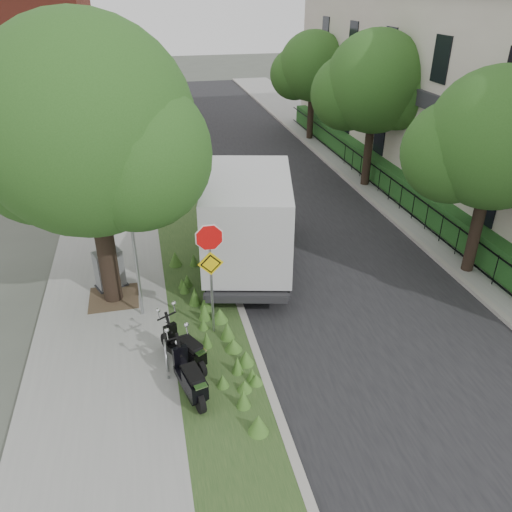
{
  "coord_description": "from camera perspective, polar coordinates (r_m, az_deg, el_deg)",
  "views": [
    {
      "loc": [
        -2.69,
        -9.98,
        8.13
      ],
      "look_at": [
        0.12,
        2.25,
        1.3
      ],
      "focal_mm": 35.0,
      "sensor_mm": 36.0,
      "label": 1
    }
  ],
  "objects": [
    {
      "name": "ground",
      "position": [
        13.15,
        1.71,
        -9.65
      ],
      "size": [
        120.0,
        120.0,
        0.0
      ],
      "primitive_type": "plane",
      "color": "#4C5147",
      "rests_on": "ground"
    },
    {
      "name": "sidewalk_near",
      "position": [
        21.6,
        -16.18,
        5.47
      ],
      "size": [
        3.5,
        60.0,
        0.12
      ],
      "primitive_type": "cube",
      "color": "gray",
      "rests_on": "ground"
    },
    {
      "name": "verge",
      "position": [
        21.58,
        -8.89,
        6.26
      ],
      "size": [
        2.0,
        60.0,
        0.12
      ],
      "primitive_type": "cube",
      "color": "#24411C",
      "rests_on": "ground"
    },
    {
      "name": "kerb_near",
      "position": [
        21.65,
        -6.24,
        6.53
      ],
      "size": [
        0.2,
        60.0,
        0.13
      ],
      "primitive_type": "cube",
      "color": "#9E9991",
      "rests_on": "ground"
    },
    {
      "name": "road",
      "position": [
        22.3,
        2.78,
        7.18
      ],
      "size": [
        7.0,
        60.0,
        0.01
      ],
      "primitive_type": "cube",
      "color": "black",
      "rests_on": "ground"
    },
    {
      "name": "kerb_far",
      "position": [
        23.42,
        11.14,
        7.89
      ],
      "size": [
        0.2,
        60.0,
        0.13
      ],
      "primitive_type": "cube",
      "color": "#9E9991",
      "rests_on": "ground"
    },
    {
      "name": "footpath_far",
      "position": [
        24.14,
        14.89,
        8.08
      ],
      "size": [
        3.2,
        60.0,
        0.12
      ],
      "primitive_type": "cube",
      "color": "gray",
      "rests_on": "ground"
    },
    {
      "name": "street_tree_main",
      "position": [
        13.34,
        -18.97,
        12.61
      ],
      "size": [
        6.21,
        5.54,
        7.66
      ],
      "color": "black",
      "rests_on": "ground"
    },
    {
      "name": "bare_post",
      "position": [
        13.23,
        -13.71,
        0.67
      ],
      "size": [
        0.08,
        0.08,
        4.0
      ],
      "color": "#A5A8AD",
      "rests_on": "ground"
    },
    {
      "name": "bike_hoop",
      "position": [
        12.09,
        -10.25,
        -11.14
      ],
      "size": [
        0.06,
        0.78,
        0.77
      ],
      "color": "#A5A8AD",
      "rests_on": "ground"
    },
    {
      "name": "sign_assembly",
      "position": [
        12.12,
        -5.25,
        -0.18
      ],
      "size": [
        0.94,
        0.08,
        3.22
      ],
      "color": "#A5A8AD",
      "rests_on": "ground"
    },
    {
      "name": "fence_far",
      "position": [
        23.5,
        12.87,
        9.35
      ],
      "size": [
        0.04,
        24.0,
        1.0
      ],
      "color": "black",
      "rests_on": "ground"
    },
    {
      "name": "hedge_far",
      "position": [
        23.81,
        14.42,
        9.42
      ],
      "size": [
        1.0,
        24.0,
        1.1
      ],
      "primitive_type": "cube",
      "color": "#1A4819",
      "rests_on": "footpath_far"
    },
    {
      "name": "terrace_houses",
      "position": [
        24.82,
        23.23,
        17.21
      ],
      "size": [
        7.4,
        26.4,
        8.2
      ],
      "color": "#C0B4A4",
      "rests_on": "ground"
    },
    {
      "name": "brick_building",
      "position": [
        32.93,
        -26.31,
        19.03
      ],
      "size": [
        9.4,
        10.4,
        8.3
      ],
      "color": "maroon",
      "rests_on": "ground"
    },
    {
      "name": "far_tree_a",
      "position": [
        15.91,
        25.4,
        11.31
      ],
      "size": [
        4.6,
        4.1,
        6.22
      ],
      "color": "black",
      "rests_on": "ground"
    },
    {
      "name": "far_tree_b",
      "position": [
        22.53,
        13.24,
        18.26
      ],
      "size": [
        4.83,
        4.31,
        6.56
      ],
      "color": "black",
      "rests_on": "ground"
    },
    {
      "name": "far_tree_c",
      "position": [
        29.92,
        6.38,
        20.39
      ],
      "size": [
        4.37,
        3.89,
        5.93
      ],
      "color": "black",
      "rests_on": "ground"
    },
    {
      "name": "scooter_near",
      "position": [
        12.02,
        -7.85,
        -10.97
      ],
      "size": [
        1.0,
        1.6,
        0.84
      ],
      "color": "black",
      "rests_on": "ground"
    },
    {
      "name": "scooter_far",
      "position": [
        11.25,
        -7.36,
        -14.16
      ],
      "size": [
        0.66,
        1.79,
        0.87
      ],
      "color": "black",
      "rests_on": "ground"
    },
    {
      "name": "box_truck",
      "position": [
        15.65,
        -0.84,
        4.69
      ],
      "size": [
        3.71,
        6.47,
        2.76
      ],
      "color": "#262628",
      "rests_on": "ground"
    },
    {
      "name": "utility_cabinet",
      "position": [
        15.46,
        -16.42,
        -1.52
      ],
      "size": [
        1.04,
        0.88,
        1.17
      ],
      "color": "#262628",
      "rests_on": "ground"
    }
  ]
}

